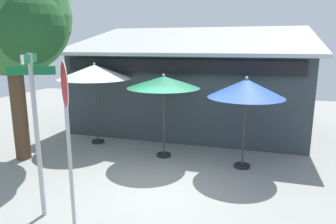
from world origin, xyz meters
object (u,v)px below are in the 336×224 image
stop_sign (67,113)px  patio_umbrella_royal_blue_right (246,89)px  patio_umbrella_forest_green_center (164,83)px  shade_tree (12,18)px  street_sign_post (36,121)px  patio_umbrella_ivory_left (95,72)px

stop_sign → patio_umbrella_royal_blue_right: size_ratio=1.22×
patio_umbrella_forest_green_center → patio_umbrella_royal_blue_right: patio_umbrella_royal_blue_right is taller
patio_umbrella_forest_green_center → patio_umbrella_royal_blue_right: (2.38, -0.21, -0.06)m
shade_tree → patio_umbrella_royal_blue_right: bearing=11.2°
patio_umbrella_forest_green_center → shade_tree: bearing=-159.6°
street_sign_post → stop_sign: size_ratio=1.04×
patio_umbrella_forest_green_center → patio_umbrella_ivory_left: bearing=166.5°
stop_sign → patio_umbrella_forest_green_center: (0.50, 4.09, 0.08)m
street_sign_post → patio_umbrella_forest_green_center: bearing=71.4°
stop_sign → shade_tree: 4.70m
street_sign_post → shade_tree: bearing=136.1°
stop_sign → patio_umbrella_royal_blue_right: stop_sign is taller
patio_umbrella_royal_blue_right → shade_tree: 6.66m
patio_umbrella_ivory_left → shade_tree: bearing=-121.3°
street_sign_post → patio_umbrella_royal_blue_right: street_sign_post is taller
street_sign_post → stop_sign: 0.87m
stop_sign → patio_umbrella_forest_green_center: stop_sign is taller
patio_umbrella_forest_green_center → shade_tree: size_ratio=0.44×
street_sign_post → patio_umbrella_royal_blue_right: bearing=45.1°
street_sign_post → patio_umbrella_forest_green_center: street_sign_post is taller
patio_umbrella_ivory_left → patio_umbrella_royal_blue_right: (5.01, -0.84, -0.25)m
street_sign_post → stop_sign: bearing=-12.0°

